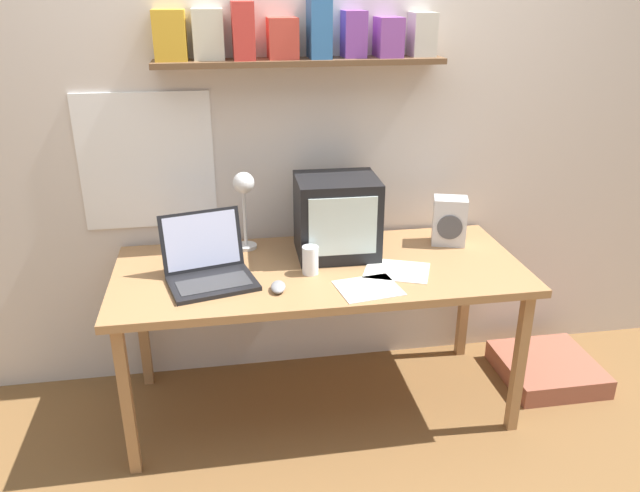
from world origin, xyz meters
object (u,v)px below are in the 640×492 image
(printed_handout, at_px, (205,251))
(loose_paper_near_laptop, at_px, (397,271))
(desk_lamp, at_px, (244,194))
(computer_mouse, at_px, (278,287))
(loose_paper_near_monitor, at_px, (368,288))
(crt_monitor, at_px, (337,216))
(space_heater, at_px, (449,221))
(corner_desk, at_px, (320,278))
(floor_cushion, at_px, (547,368))
(laptop, at_px, (208,264))
(juice_glass, at_px, (310,261))

(printed_handout, bearing_deg, loose_paper_near_laptop, -23.22)
(desk_lamp, xyz_separation_m, computer_mouse, (0.10, -0.42, -0.26))
(loose_paper_near_monitor, height_order, loose_paper_near_laptop, same)
(crt_monitor, height_order, space_heater, crt_monitor)
(corner_desk, xyz_separation_m, desk_lamp, (-0.31, 0.23, 0.33))
(corner_desk, height_order, loose_paper_near_monitor, loose_paper_near_monitor)
(desk_lamp, distance_m, space_heater, 0.97)
(corner_desk, bearing_deg, floor_cushion, 1.25)
(laptop, bearing_deg, corner_desk, -8.81)
(crt_monitor, bearing_deg, corner_desk, -124.49)
(computer_mouse, bearing_deg, loose_paper_near_monitor, -6.72)
(laptop, height_order, juice_glass, laptop)
(crt_monitor, xyz_separation_m, computer_mouse, (-0.30, -0.34, -0.16))
(juice_glass, bearing_deg, corner_desk, 47.47)
(crt_monitor, distance_m, printed_handout, 0.64)
(space_heater, bearing_deg, desk_lamp, -165.72)
(printed_handout, relative_size, floor_cushion, 0.47)
(computer_mouse, bearing_deg, floor_cushion, 9.08)
(desk_lamp, distance_m, juice_glass, 0.44)
(laptop, xyz_separation_m, printed_handout, (-0.02, 0.30, -0.07))
(desk_lamp, bearing_deg, juice_glass, -48.18)
(loose_paper_near_monitor, bearing_deg, space_heater, 40.10)
(floor_cushion, bearing_deg, loose_paper_near_laptop, -172.01)
(space_heater, bearing_deg, juice_glass, -144.39)
(laptop, distance_m, printed_handout, 0.31)
(desk_lamp, relative_size, juice_glass, 3.12)
(space_heater, height_order, loose_paper_near_laptop, space_heater)
(printed_handout, distance_m, floor_cushion, 1.83)
(laptop, bearing_deg, floor_cushion, -11.39)
(crt_monitor, relative_size, loose_paper_near_laptop, 1.11)
(juice_glass, bearing_deg, printed_handout, 145.13)
(juice_glass, height_order, loose_paper_near_monitor, juice_glass)
(crt_monitor, distance_m, desk_lamp, 0.43)
(loose_paper_near_laptop, bearing_deg, laptop, 176.11)
(crt_monitor, bearing_deg, floor_cushion, -4.80)
(loose_paper_near_monitor, bearing_deg, laptop, 162.82)
(corner_desk, distance_m, space_heater, 0.69)
(crt_monitor, xyz_separation_m, desk_lamp, (-0.41, 0.09, 0.10))
(crt_monitor, bearing_deg, computer_mouse, -131.02)
(crt_monitor, height_order, loose_paper_near_monitor, crt_monitor)
(laptop, height_order, loose_paper_near_laptop, laptop)
(floor_cushion, bearing_deg, space_heater, 164.77)
(laptop, bearing_deg, printed_handout, 79.88)
(laptop, height_order, desk_lamp, desk_lamp)
(corner_desk, bearing_deg, computer_mouse, -136.12)
(corner_desk, distance_m, loose_paper_near_laptop, 0.34)
(printed_handout, height_order, loose_paper_near_laptop, same)
(computer_mouse, distance_m, floor_cushion, 1.57)
(juice_glass, xyz_separation_m, floor_cushion, (1.24, 0.08, -0.73))
(desk_lamp, relative_size, printed_handout, 1.73)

